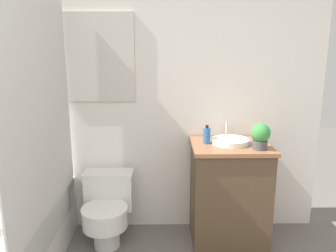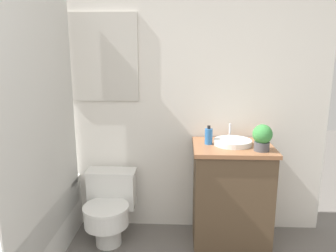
{
  "view_description": "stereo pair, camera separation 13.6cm",
  "coord_description": "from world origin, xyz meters",
  "px_view_note": "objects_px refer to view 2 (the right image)",
  "views": [
    {
      "loc": [
        0.29,
        -0.46,
        1.54
      ],
      "look_at": [
        0.32,
        1.79,
        1.02
      ],
      "focal_mm": 35.0,
      "sensor_mm": 36.0,
      "label": 1
    },
    {
      "loc": [
        0.42,
        -0.46,
        1.54
      ],
      "look_at": [
        0.32,
        1.79,
        1.02
      ],
      "focal_mm": 35.0,
      "sensor_mm": 36.0,
      "label": 2
    }
  ],
  "objects_px": {
    "toilet": "(109,205)",
    "sink": "(233,142)",
    "soap_bottle": "(209,136)",
    "potted_plant": "(262,137)"
  },
  "relations": [
    {
      "from": "soap_bottle",
      "to": "potted_plant",
      "type": "xyz_separation_m",
      "value": [
        0.37,
        -0.16,
        0.04
      ]
    },
    {
      "from": "sink",
      "to": "potted_plant",
      "type": "xyz_separation_m",
      "value": [
        0.19,
        -0.15,
        0.08
      ]
    },
    {
      "from": "toilet",
      "to": "soap_bottle",
      "type": "relative_size",
      "value": 3.85
    },
    {
      "from": "toilet",
      "to": "sink",
      "type": "distance_m",
      "value": 1.13
    },
    {
      "from": "sink",
      "to": "soap_bottle",
      "type": "bearing_deg",
      "value": 177.71
    },
    {
      "from": "toilet",
      "to": "soap_bottle",
      "type": "height_order",
      "value": "soap_bottle"
    },
    {
      "from": "toilet",
      "to": "potted_plant",
      "type": "distance_m",
      "value": 1.34
    },
    {
      "from": "soap_bottle",
      "to": "potted_plant",
      "type": "relative_size",
      "value": 0.75
    },
    {
      "from": "soap_bottle",
      "to": "potted_plant",
      "type": "bearing_deg",
      "value": -22.93
    },
    {
      "from": "potted_plant",
      "to": "sink",
      "type": "bearing_deg",
      "value": 141.18
    }
  ]
}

